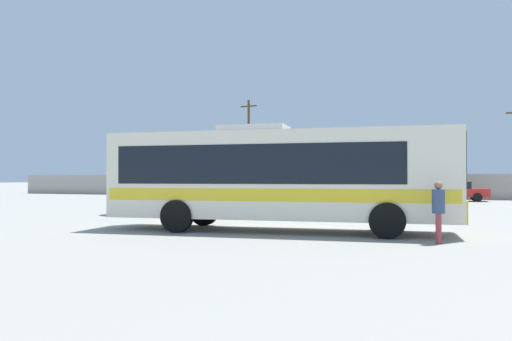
# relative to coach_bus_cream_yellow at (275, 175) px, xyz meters

# --- Properties ---
(ground_plane) EXTENTS (300.00, 300.00, 0.00)m
(ground_plane) POSITION_rel_coach_bus_cream_yellow_xyz_m (1.20, 10.31, -1.85)
(ground_plane) COLOR gray
(perimeter_wall) EXTENTS (80.00, 0.30, 2.06)m
(perimeter_wall) POSITION_rel_coach_bus_cream_yellow_xyz_m (1.20, 28.32, -0.82)
(perimeter_wall) COLOR #9E998C
(perimeter_wall) RESTS_ON ground_plane
(coach_bus_cream_yellow) EXTENTS (11.33, 3.71, 3.46)m
(coach_bus_cream_yellow) POSITION_rel_coach_bus_cream_yellow_xyz_m (0.00, 0.00, 0.00)
(coach_bus_cream_yellow) COLOR silver
(coach_bus_cream_yellow) RESTS_ON ground_plane
(attendant_by_bus_door) EXTENTS (0.34, 0.34, 1.65)m
(attendant_by_bus_door) POSITION_rel_coach_bus_cream_yellow_xyz_m (5.06, -1.47, -0.92)
(attendant_by_bus_door) COLOR #99383D
(attendant_by_bus_door) RESTS_ON ground_plane
(vendor_umbrella_near_gate_green) EXTENTS (2.29, 2.29, 2.27)m
(vendor_umbrella_near_gate_green) POSITION_rel_coach_bus_cream_yellow_xyz_m (-8.59, 4.81, 0.07)
(vendor_umbrella_near_gate_green) COLOR gray
(vendor_umbrella_near_gate_green) RESTS_ON ground_plane
(parked_car_leftmost_white) EXTENTS (4.66, 2.30, 1.47)m
(parked_car_leftmost_white) POSITION_rel_coach_bus_cream_yellow_xyz_m (-7.48, 24.99, -1.07)
(parked_car_leftmost_white) COLOR silver
(parked_car_leftmost_white) RESTS_ON ground_plane
(parked_car_second_red) EXTENTS (4.71, 2.23, 1.45)m
(parked_car_second_red) POSITION_rel_coach_bus_cream_yellow_xyz_m (-0.91, 25.04, -1.07)
(parked_car_second_red) COLOR red
(parked_car_second_red) RESTS_ON ground_plane
(parked_car_third_red) EXTENTS (4.66, 2.22, 1.46)m
(parked_car_third_red) POSITION_rel_coach_bus_cream_yellow_xyz_m (5.70, 25.01, -1.07)
(parked_car_third_red) COLOR red
(parked_car_third_red) RESTS_ON ground_plane
(utility_pole_near) EXTENTS (1.80, 0.34, 9.49)m
(utility_pole_near) POSITION_rel_coach_bus_cream_yellow_xyz_m (-13.34, 31.12, 3.08)
(utility_pole_near) COLOR #4C3823
(utility_pole_near) RESTS_ON ground_plane
(roadside_tree_left) EXTENTS (5.34, 5.34, 6.82)m
(roadside_tree_left) POSITION_rel_coach_bus_cream_yellow_xyz_m (-17.98, 33.02, 2.70)
(roadside_tree_left) COLOR brown
(roadside_tree_left) RESTS_ON ground_plane
(roadside_tree_midleft) EXTENTS (5.53, 5.53, 6.53)m
(roadside_tree_midleft) POSITION_rel_coach_bus_cream_yellow_xyz_m (-5.18, 33.46, 2.33)
(roadside_tree_midleft) COLOR brown
(roadside_tree_midleft) RESTS_ON ground_plane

